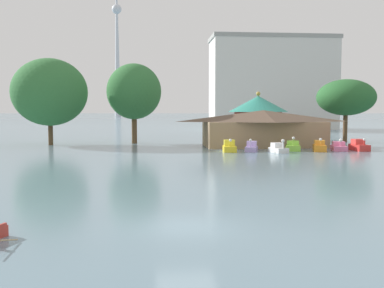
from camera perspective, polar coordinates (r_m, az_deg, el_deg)
name	(u,v)px	position (r m, az deg, el deg)	size (l,w,h in m)	color
ground_plane	(186,226)	(18.75, -0.81, -10.49)	(2000.00, 2000.00, 0.00)	slate
pedal_boat_yellow	(229,147)	(52.46, 4.83, -0.39)	(1.64, 2.68, 1.59)	yellow
pedal_boat_lavender	(252,147)	(53.39, 7.65, -0.42)	(2.10, 2.93, 1.55)	#B299D8
pedal_boat_white	(278,148)	(52.28, 11.01, -0.57)	(1.99, 2.56, 1.60)	white
pedal_boat_lime	(293,147)	(55.10, 12.81, -0.32)	(2.33, 3.14, 1.77)	#8CCC3F
pedal_boat_orange	(320,147)	(55.01, 16.05, -0.35)	(1.98, 2.81, 1.64)	orange
pedal_boat_pink	(339,147)	(56.74, 18.32, -0.35)	(2.26, 3.09, 1.50)	pink
pedal_boat_red	(359,146)	(57.51, 20.63, -0.24)	(1.49, 2.98, 1.56)	red
boathouse	(263,127)	(60.73, 9.12, 2.10)	(16.87, 8.92, 4.89)	#9E7F5B
green_roof_pavilion	(258,115)	(74.54, 8.47, 3.65)	(9.91, 9.91, 8.00)	#993328
shoreline_tree_tall_left	(50,92)	(65.46, -17.80, 6.35)	(10.44, 10.44, 12.11)	brown
shoreline_tree_mid	(134,92)	(66.14, -7.45, 6.68)	(7.99, 7.99, 11.73)	brown
shoreline_tree_right	(346,98)	(72.43, 19.15, 5.66)	(8.89, 8.89, 9.65)	brown
background_building_block	(272,83)	(120.07, 10.26, 7.68)	(32.80, 12.43, 24.20)	silver
distant_broadcast_tower	(117,27)	(411.88, -9.62, 14.59)	(8.47, 8.47, 187.37)	silver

